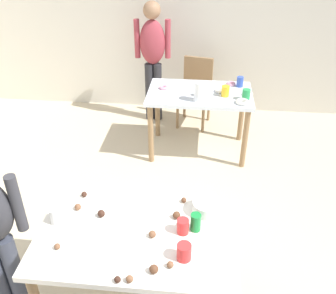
# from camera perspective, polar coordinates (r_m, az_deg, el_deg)

# --- Properties ---
(ground_plane) EXTENTS (6.40, 6.40, 0.00)m
(ground_plane) POSITION_cam_1_polar(r_m,az_deg,el_deg) (3.09, -1.50, -20.50)
(ground_plane) COLOR beige
(wall_back) EXTENTS (6.40, 0.10, 2.60)m
(wall_back) POSITION_cam_1_polar(r_m,az_deg,el_deg) (5.19, 2.96, 19.29)
(wall_back) COLOR beige
(wall_back) RESTS_ON ground_plane
(dining_table_near) EXTENTS (1.25, 0.78, 0.75)m
(dining_table_near) POSITION_cam_1_polar(r_m,az_deg,el_deg) (2.49, -4.72, -14.64)
(dining_table_near) COLOR silver
(dining_table_near) RESTS_ON ground_plane
(dining_table_far) EXTENTS (1.15, 0.71, 0.75)m
(dining_table_far) POSITION_cam_1_polar(r_m,az_deg,el_deg) (4.27, 4.75, 6.89)
(dining_table_far) COLOR silver
(dining_table_far) RESTS_ON ground_plane
(chair_far_table) EXTENTS (0.47, 0.47, 0.87)m
(chair_far_table) POSITION_cam_1_polar(r_m,az_deg,el_deg) (4.98, 4.21, 8.92)
(chair_far_table) COLOR olive
(chair_far_table) RESTS_ON ground_plane
(person_adult_far) EXTENTS (0.45, 0.22, 1.55)m
(person_adult_far) POSITION_cam_1_polar(r_m,az_deg,el_deg) (4.89, -2.32, 14.06)
(person_adult_far) COLOR #28282D
(person_adult_far) RESTS_ON ground_plane
(mixing_bowl) EXTENTS (0.19, 0.19, 0.08)m
(mixing_bowl) POSITION_cam_1_polar(r_m,az_deg,el_deg) (2.55, 5.91, -8.96)
(mixing_bowl) COLOR white
(mixing_bowl) RESTS_ON dining_table_near
(soda_can) EXTENTS (0.07, 0.07, 0.12)m
(soda_can) POSITION_cam_1_polar(r_m,az_deg,el_deg) (2.40, 4.20, -11.24)
(soda_can) COLOR #198438
(soda_can) RESTS_ON dining_table_near
(fork_near) EXTENTS (0.17, 0.02, 0.01)m
(fork_near) POSITION_cam_1_polar(r_m,az_deg,el_deg) (2.47, -11.00, -12.24)
(fork_near) COLOR silver
(fork_near) RESTS_ON dining_table_near
(cup_near_0) EXTENTS (0.07, 0.07, 0.10)m
(cup_near_0) POSITION_cam_1_polar(r_m,az_deg,el_deg) (2.39, 2.26, -11.86)
(cup_near_0) COLOR red
(cup_near_0) RESTS_ON dining_table_near
(cup_near_1) EXTENTS (0.08, 0.08, 0.10)m
(cup_near_1) POSITION_cam_1_polar(r_m,az_deg,el_deg) (2.24, 2.44, -15.53)
(cup_near_1) COLOR red
(cup_near_1) RESTS_ON dining_table_near
(cup_near_2) EXTENTS (0.08, 0.08, 0.11)m
(cup_near_2) POSITION_cam_1_polar(r_m,az_deg,el_deg) (2.55, -16.47, -9.85)
(cup_near_2) COLOR white
(cup_near_2) RESTS_ON dining_table_near
(cake_ball_0) EXTENTS (0.05, 0.05, 0.05)m
(cake_ball_0) POSITION_cam_1_polar(r_m,az_deg,el_deg) (2.38, -2.27, -13.01)
(cake_ball_0) COLOR brown
(cake_ball_0) RESTS_ON dining_table_near
(cake_ball_1) EXTENTS (0.05, 0.05, 0.05)m
(cake_ball_1) POSITION_cam_1_polar(r_m,az_deg,el_deg) (2.20, -2.15, -17.94)
(cake_ball_1) COLOR brown
(cake_ball_1) RESTS_ON dining_table_near
(cake_ball_2) EXTENTS (0.05, 0.05, 0.05)m
(cake_ball_2) POSITION_cam_1_polar(r_m,az_deg,el_deg) (2.50, 1.30, -10.24)
(cake_ball_2) COLOR brown
(cake_ball_2) RESTS_ON dining_table_near
(cake_ball_3) EXTENTS (0.04, 0.04, 0.04)m
(cake_ball_3) POSITION_cam_1_polar(r_m,az_deg,el_deg) (2.63, -13.47, -8.80)
(cake_ball_3) COLOR brown
(cake_ball_3) RESTS_ON dining_table_near
(cake_ball_4) EXTENTS (0.04, 0.04, 0.04)m
(cake_ball_4) POSITION_cam_1_polar(r_m,az_deg,el_deg) (2.73, -12.53, -6.97)
(cake_ball_4) COLOR #3D2319
(cake_ball_4) RESTS_ON dining_table_near
(cake_ball_5) EXTENTS (0.04, 0.04, 0.04)m
(cake_ball_5) POSITION_cam_1_polar(r_m,az_deg,el_deg) (2.22, 0.33, -17.32)
(cake_ball_5) COLOR brown
(cake_ball_5) RESTS_ON dining_table_near
(cake_ball_6) EXTENTS (0.04, 0.04, 0.04)m
(cake_ball_6) POSITION_cam_1_polar(r_m,az_deg,el_deg) (2.62, 2.40, -8.01)
(cake_ball_6) COLOR brown
(cake_ball_6) RESTS_ON dining_table_near
(cake_ball_7) EXTENTS (0.04, 0.04, 0.04)m
(cake_ball_7) POSITION_cam_1_polar(r_m,az_deg,el_deg) (2.41, -16.36, -14.19)
(cake_ball_7) COLOR brown
(cake_ball_7) RESTS_ON dining_table_near
(cake_ball_8) EXTENTS (0.04, 0.04, 0.04)m
(cake_ball_8) POSITION_cam_1_polar(r_m,az_deg,el_deg) (2.18, -7.63, -19.20)
(cake_ball_8) COLOR #3D2319
(cake_ball_8) RESTS_ON dining_table_near
(cake_ball_9) EXTENTS (0.05, 0.05, 0.05)m
(cake_ball_9) POSITION_cam_1_polar(r_m,az_deg,el_deg) (2.55, -10.04, -9.85)
(cake_ball_9) COLOR #3D2319
(cake_ball_9) RESTS_ON dining_table_near
(cake_ball_10) EXTENTS (0.04, 0.04, 0.04)m
(cake_ball_10) POSITION_cam_1_polar(r_m,az_deg,el_deg) (2.17, -5.82, -19.18)
(cake_ball_10) COLOR brown
(cake_ball_10) RESTS_ON dining_table_near
(pitcher_far) EXTENTS (0.10, 0.10, 0.21)m
(pitcher_far) POSITION_cam_1_polar(r_m,az_deg,el_deg) (3.98, 4.69, 8.30)
(pitcher_far) COLOR white
(pitcher_far) RESTS_ON dining_table_far
(cup_far_0) EXTENTS (0.07, 0.07, 0.12)m
(cup_far_0) POSITION_cam_1_polar(r_m,az_deg,el_deg) (4.41, 10.81, 9.64)
(cup_far_0) COLOR #3351B2
(cup_far_0) RESTS_ON dining_table_far
(cup_far_1) EXTENTS (0.08, 0.08, 0.12)m
(cup_far_1) POSITION_cam_1_polar(r_m,az_deg,el_deg) (4.09, 11.70, 7.75)
(cup_far_1) COLOR green
(cup_far_1) RESTS_ON dining_table_far
(cup_far_2) EXTENTS (0.08, 0.08, 0.12)m
(cup_far_2) POSITION_cam_1_polar(r_m,az_deg,el_deg) (4.14, 8.65, 8.34)
(cup_far_2) COLOR yellow
(cup_far_2) RESTS_ON dining_table_far
(cup_far_3) EXTENTS (0.08, 0.08, 0.11)m
(cup_far_3) POSITION_cam_1_polar(r_m,az_deg,el_deg) (4.11, 5.15, 8.32)
(cup_far_3) COLOR white
(cup_far_3) RESTS_ON dining_table_far
(donut_far_0) EXTENTS (0.10, 0.10, 0.03)m
(donut_far_0) POSITION_cam_1_polar(r_m,az_deg,el_deg) (4.45, 9.47, 9.42)
(donut_far_0) COLOR pink
(donut_far_0) RESTS_ON dining_table_far
(donut_far_1) EXTENTS (0.12, 0.12, 0.04)m
(donut_far_1) POSITION_cam_1_polar(r_m,az_deg,el_deg) (4.25, 7.91, 8.47)
(donut_far_1) COLOR white
(donut_far_1) RESTS_ON dining_table_far
(donut_far_2) EXTENTS (0.10, 0.10, 0.03)m
(donut_far_2) POSITION_cam_1_polar(r_m,az_deg,el_deg) (4.29, -0.66, 8.98)
(donut_far_2) COLOR pink
(donut_far_2) RESTS_ON dining_table_far
(donut_far_3) EXTENTS (0.14, 0.14, 0.04)m
(donut_far_3) POSITION_cam_1_polar(r_m,az_deg,el_deg) (4.02, 11.16, 6.72)
(donut_far_3) COLOR white
(donut_far_3) RESTS_ON dining_table_far
(donut_far_4) EXTENTS (0.11, 0.11, 0.03)m
(donut_far_4) POSITION_cam_1_polar(r_m,az_deg,el_deg) (4.23, 11.93, 7.89)
(donut_far_4) COLOR white
(donut_far_4) RESTS_ON dining_table_far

